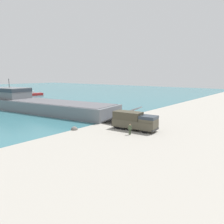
{
  "coord_description": "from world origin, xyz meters",
  "views": [
    {
      "loc": [
        -29.23,
        -22.87,
        8.94
      ],
      "look_at": [
        0.35,
        1.42,
        2.34
      ],
      "focal_mm": 35.0,
      "sensor_mm": 36.0,
      "label": 1
    }
  ],
  "objects_px": {
    "soldier_on_ramp": "(130,129)",
    "moored_boat_a": "(32,94)",
    "military_truck": "(135,121)",
    "landing_craft": "(37,103)"
  },
  "relations": [
    {
      "from": "soldier_on_ramp",
      "to": "moored_boat_a",
      "type": "xyz_separation_m",
      "value": [
        23.76,
        67.15,
        -0.24
      ]
    },
    {
      "from": "soldier_on_ramp",
      "to": "military_truck",
      "type": "bearing_deg",
      "value": 142.24
    },
    {
      "from": "landing_craft",
      "to": "military_truck",
      "type": "relative_size",
      "value": 5.76
    },
    {
      "from": "moored_boat_a",
      "to": "military_truck",
      "type": "bearing_deg",
      "value": -11.03
    },
    {
      "from": "landing_craft",
      "to": "military_truck",
      "type": "distance_m",
      "value": 29.39
    },
    {
      "from": "landing_craft",
      "to": "military_truck",
      "type": "bearing_deg",
      "value": -99.23
    },
    {
      "from": "landing_craft",
      "to": "soldier_on_ramp",
      "type": "distance_m",
      "value": 30.69
    },
    {
      "from": "soldier_on_ramp",
      "to": "moored_boat_a",
      "type": "distance_m",
      "value": 71.23
    },
    {
      "from": "military_truck",
      "to": "landing_craft",
      "type": "bearing_deg",
      "value": 172.71
    },
    {
      "from": "military_truck",
      "to": "soldier_on_ramp",
      "type": "relative_size",
      "value": 4.65
    }
  ]
}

